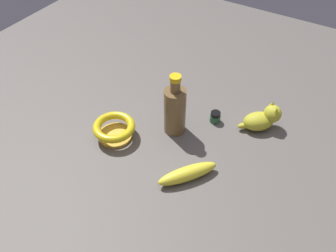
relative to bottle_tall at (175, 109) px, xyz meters
The scene contains 6 objects.
ground 0.11m from the bottle_tall, 79.86° to the right, with size 2.00×2.00×0.00m, color #5B5651.
bottle_tall is the anchor object (origin of this frame).
bowl 0.20m from the bottle_tall, 139.20° to the right, with size 0.13×0.13×0.05m.
banana 0.21m from the bottle_tall, 48.97° to the right, with size 0.18×0.04×0.04m, color yellow.
cat_figurine 0.29m from the bottle_tall, 33.37° to the left, with size 0.12×0.12×0.09m.
nail_polish_jar 0.16m from the bottle_tall, 47.83° to the left, with size 0.04×0.04×0.04m.
Camera 1 is at (0.40, -0.67, 0.83)m, focal length 38.54 mm.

